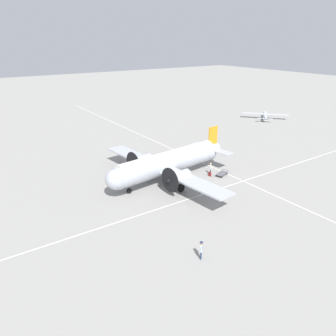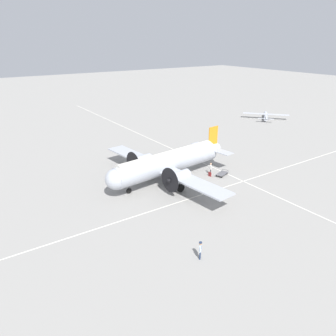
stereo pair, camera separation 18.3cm
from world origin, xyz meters
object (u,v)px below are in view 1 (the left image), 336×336
Objects in this scene: airliner_main at (165,163)px; passenger_boarding at (211,167)px; suitcase_near_door at (210,174)px; baggage_cart at (222,174)px; crew_foreground at (201,248)px; light_aircraft_distant at (265,115)px.

airliner_main reaches higher than passenger_boarding.
baggage_cart is at bearing -114.72° from suitcase_near_door.
passenger_boarding reaches higher than crew_foreground.
suitcase_near_door is 0.28× the size of baggage_cart.
airliner_main is 7.04m from passenger_boarding.
suitcase_near_door is (-2.22, -6.12, -2.32)m from airliner_main.
crew_foreground is 0.76× the size of baggage_cart.
crew_foreground is at bearing 174.07° from light_aircraft_distant.
airliner_main is 17.55m from crew_foreground.
passenger_boarding is 1.06m from suitcase_near_door.
crew_foreground is 2.72× the size of suitcase_near_door.
crew_foreground is at bearing 60.09° from airliner_main.
crew_foreground is at bearing -6.30° from passenger_boarding.
airliner_main is 6.91m from suitcase_near_door.
baggage_cart is (-0.75, -1.64, -0.03)m from suitcase_near_door.
light_aircraft_distant is (20.14, -33.08, 0.57)m from baggage_cart.
airliner_main is 10.11× the size of baggage_cart.
airliner_main is 13.31× the size of crew_foreground.
airliner_main is at bearing -157.25° from crew_foreground.
passenger_boarding is at bearing -47.61° from suitcase_near_door.
crew_foreground is at bearing 136.37° from suitcase_near_door.
light_aircraft_distant reaches higher than passenger_boarding.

